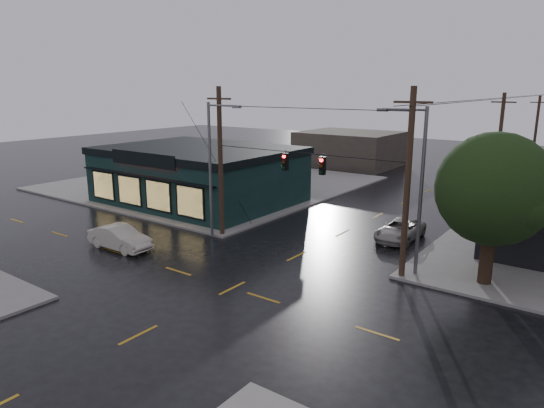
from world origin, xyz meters
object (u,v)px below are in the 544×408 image
Objects in this scene: utility_pole_ne at (401,278)px; corner_tree at (494,190)px; sedan_cream at (120,238)px; suv_silver at (400,230)px; utility_pole_nw at (222,236)px.

corner_tree is at bearing 22.07° from utility_pole_ne.
suv_silver is (13.67, 12.46, -0.08)m from sedan_cream.
utility_pole_ne is 7.05m from suv_silver.
utility_pole_ne is at bearing 0.00° from utility_pole_nw.
corner_tree is at bearing -71.53° from sedan_cream.
corner_tree is 9.32m from suv_silver.
utility_pole_nw is 12.20m from suv_silver.
utility_pole_nw is 2.23× the size of sedan_cream.
suv_silver is (-2.69, 6.48, 0.67)m from utility_pole_ne.
corner_tree is 1.63× the size of suv_silver.
utility_pole_nw is 1.00× the size of utility_pole_ne.
suv_silver is at bearing 32.15° from utility_pole_nw.
corner_tree reaches higher than sedan_cream.
utility_pole_nw is at bearing 180.00° from utility_pole_ne.
corner_tree is 0.77× the size of utility_pole_nw.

